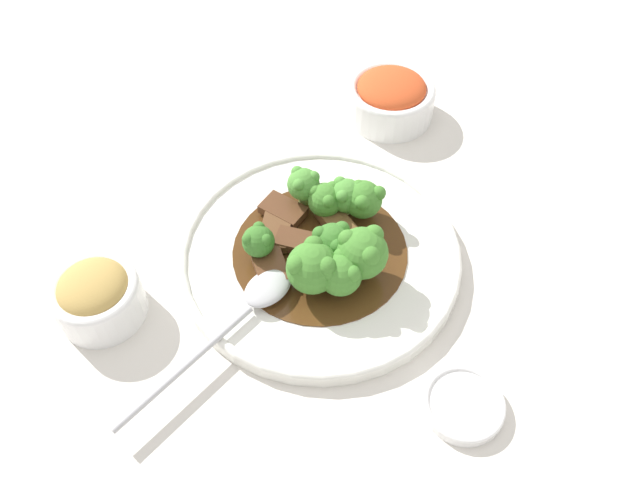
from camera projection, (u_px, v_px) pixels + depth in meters
name	position (u px, v px, depth m)	size (l,w,h in m)	color
ground_plane	(320.00, 259.00, 0.70)	(4.00, 4.00, 0.00)	silver
main_plate	(320.00, 253.00, 0.69)	(0.31, 0.31, 0.02)	white
beef_strip_0	(307.00, 244.00, 0.68)	(0.06, 0.07, 0.01)	#56331E
beef_strip_1	(343.00, 229.00, 0.69)	(0.04, 0.07, 0.01)	brown
beef_strip_2	(276.00, 230.00, 0.70)	(0.06, 0.06, 0.01)	brown
beef_strip_3	(283.00, 210.00, 0.71)	(0.04, 0.06, 0.01)	#56331E
beef_strip_4	(271.00, 269.00, 0.66)	(0.05, 0.05, 0.01)	#56331E
broccoli_floret_0	(362.00, 252.00, 0.64)	(0.05, 0.05, 0.06)	#7FA84C
broccoli_floret_1	(312.00, 267.00, 0.63)	(0.05, 0.05, 0.06)	#7FA84C
broccoli_floret_2	(346.00, 195.00, 0.70)	(0.04, 0.04, 0.05)	#8EB756
broccoli_floret_3	(325.00, 199.00, 0.70)	(0.04, 0.04, 0.04)	#8EB756
broccoli_floret_4	(340.00, 274.00, 0.63)	(0.04, 0.04, 0.05)	#8EB756
broccoli_floret_5	(366.00, 201.00, 0.69)	(0.04, 0.04, 0.05)	#7FA84C
broccoli_floret_6	(333.00, 243.00, 0.66)	(0.04, 0.04, 0.05)	#7FA84C
broccoli_floret_7	(258.00, 241.00, 0.66)	(0.04, 0.04, 0.04)	#7FA84C
broccoli_floret_8	(303.00, 184.00, 0.70)	(0.04, 0.04, 0.05)	#7FA84C
serving_spoon	(254.00, 304.00, 0.63)	(0.23, 0.04, 0.01)	#B7B7BC
side_bowl_kimchi	(391.00, 97.00, 0.83)	(0.12, 0.12, 0.06)	white
side_bowl_appetizer	(97.00, 295.00, 0.63)	(0.09, 0.09, 0.06)	white
sauce_dish	(464.00, 404.00, 0.59)	(0.08, 0.08, 0.01)	white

